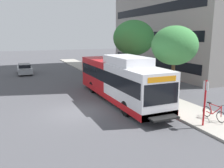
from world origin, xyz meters
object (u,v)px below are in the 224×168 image
at_px(transit_bus, 119,79).
at_px(parked_car_far_lane, 25,69).
at_px(bicycle_parked, 214,113).
at_px(bus_stop_sign_pole, 205,100).
at_px(street_tree_near_stop, 174,46).
at_px(street_tree_mid_block, 134,38).

bearing_deg(transit_bus, parked_car_far_lane, 110.33).
bearing_deg(bicycle_parked, bus_stop_sign_pole, -159.70).
relative_size(transit_bus, bicycle_parked, 6.96).
bearing_deg(parked_car_far_lane, bus_stop_sign_pole, -70.99).
distance_m(transit_bus, bus_stop_sign_pole, 7.28).
bearing_deg(street_tree_near_stop, transit_bus, 152.73).
relative_size(street_tree_near_stop, street_tree_mid_block, 0.88).
distance_m(bus_stop_sign_pole, street_tree_mid_block, 12.70).
distance_m(bus_stop_sign_pole, parked_car_far_lane, 25.18).
distance_m(bicycle_parked, street_tree_mid_block, 12.43).
relative_size(street_tree_near_stop, parked_car_far_lane, 1.27).
distance_m(bicycle_parked, street_tree_near_stop, 5.99).
xyz_separation_m(bus_stop_sign_pole, parked_car_far_lane, (-8.20, 23.79, -0.99)).
bearing_deg(parked_car_far_lane, street_tree_near_stop, -62.01).
xyz_separation_m(transit_bus, bus_stop_sign_pole, (1.98, -7.01, -0.05)).
bearing_deg(bus_stop_sign_pole, parked_car_far_lane, 109.01).
relative_size(transit_bus, bus_stop_sign_pole, 4.71).
relative_size(bicycle_parked, parked_car_far_lane, 0.39).
bearing_deg(bicycle_parked, street_tree_mid_block, 86.28).
bearing_deg(transit_bus, street_tree_mid_block, 51.75).
bearing_deg(parked_car_far_lane, street_tree_mid_block, -48.72).
height_order(bus_stop_sign_pole, bicycle_parked, bus_stop_sign_pole).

